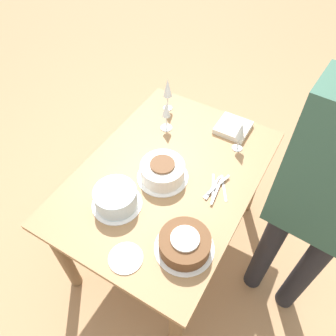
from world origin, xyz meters
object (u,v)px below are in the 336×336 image
object	(u,v)px
wine_glass_near	(241,132)
person_cutting	(327,195)
cake_center_white	(163,171)
wine_glass_far	(166,112)
wine_glass_extra	(168,89)
cake_front_chocolate	(185,244)
cake_back_decorated	(116,198)

from	to	relation	value
wine_glass_near	person_cutting	xyz separation A→B (m)	(-0.33, -0.48, 0.15)
cake_center_white	wine_glass_near	bearing A→B (deg)	-33.04
wine_glass_far	person_cutting	distance (m)	0.97
cake_center_white	wine_glass_near	size ratio (longest dim) A/B	1.45
wine_glass_near	wine_glass_extra	size ratio (longest dim) A/B	0.84
cake_center_white	wine_glass_near	world-z (taller)	wine_glass_near
wine_glass_far	wine_glass_extra	bearing A→B (deg)	27.87
wine_glass_extra	person_cutting	distance (m)	1.11
cake_front_chocolate	wine_glass_extra	size ratio (longest dim) A/B	1.22
wine_glass_far	wine_glass_extra	size ratio (longest dim) A/B	0.86
cake_front_chocolate	person_cutting	size ratio (longest dim) A/B	0.16
wine_glass_near	person_cutting	size ratio (longest dim) A/B	0.11
cake_back_decorated	wine_glass_extra	distance (m)	0.79
cake_center_white	wine_glass_extra	bearing A→B (deg)	27.68
wine_glass_extra	cake_center_white	bearing A→B (deg)	-152.32
cake_center_white	cake_back_decorated	bearing A→B (deg)	157.87
wine_glass_near	cake_center_white	bearing A→B (deg)	146.96
cake_center_white	person_cutting	world-z (taller)	person_cutting
cake_center_white	wine_glass_far	xyz separation A→B (m)	(0.34, 0.18, 0.08)
wine_glass_near	wine_glass_far	distance (m)	0.44
wine_glass_near	cake_front_chocolate	bearing A→B (deg)	-177.05
wine_glass_extra	wine_glass_far	bearing A→B (deg)	-152.13
cake_back_decorated	cake_front_chocolate	bearing A→B (deg)	-95.72
wine_glass_near	wine_glass_extra	distance (m)	0.53
cake_back_decorated	wine_glass_near	xyz separation A→B (m)	(0.66, -0.37, 0.07)
person_cutting	cake_center_white	bearing A→B (deg)	9.37
wine_glass_far	wine_glass_extra	world-z (taller)	wine_glass_extra
cake_center_white	wine_glass_far	bearing A→B (deg)	27.59
cake_center_white	cake_front_chocolate	world-z (taller)	cake_center_white
cake_back_decorated	wine_glass_near	size ratio (longest dim) A/B	1.33
cake_front_chocolate	person_cutting	distance (m)	0.63
cake_center_white	cake_back_decorated	distance (m)	0.28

